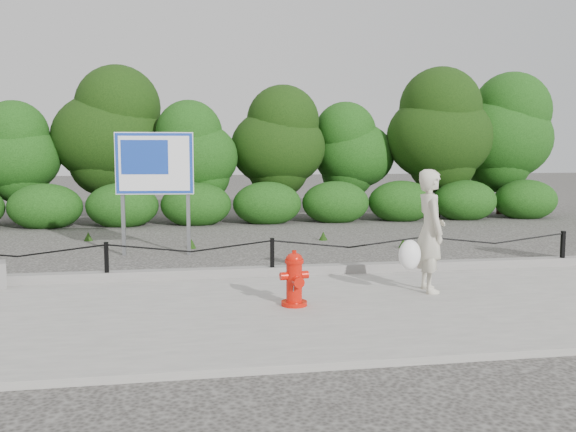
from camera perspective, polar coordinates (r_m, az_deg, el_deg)
The scene contains 8 objects.
ground at distance 9.61m, azimuth -1.48°, elevation -6.10°, with size 90.00×90.00×0.00m, color #2D2B28.
sidewalk at distance 7.68m, azimuth 0.71°, elevation -8.89°, with size 14.00×4.00×0.08m, color gray.
curb at distance 9.63m, azimuth -1.53°, elevation -5.16°, with size 14.00×0.22×0.14m, color slate.
chain_barrier at distance 9.52m, azimuth -1.49°, elevation -3.41°, with size 10.06×0.06×0.60m.
treeline at distance 18.47m, azimuth -1.35°, elevation 7.28°, with size 20.25×3.65×4.48m.
fire_hydrant at distance 7.71m, azimuth 0.60°, elevation -5.95°, with size 0.38×0.40×0.71m.
pedestrian at distance 8.63m, azimuth 13.05°, elevation -1.49°, with size 0.73×0.65×1.70m.
advertising_sign at distance 12.07m, azimuth -12.40°, elevation 4.32°, with size 1.49×0.25×2.39m.
Camera 1 is at (-1.36, -9.30, 2.01)m, focal length 38.00 mm.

